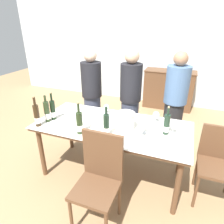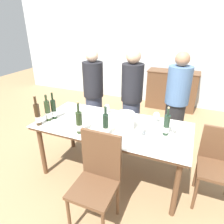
% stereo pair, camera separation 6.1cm
% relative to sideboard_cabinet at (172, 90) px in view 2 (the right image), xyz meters
% --- Properties ---
extents(ground_plane, '(12.00, 12.00, 0.00)m').
position_rel_sideboard_cabinet_xyz_m(ground_plane, '(-0.41, -2.70, -0.45)').
color(ground_plane, '#A37F56').
extents(back_wall, '(8.00, 0.10, 2.80)m').
position_rel_sideboard_cabinet_xyz_m(back_wall, '(-0.41, 0.29, 0.95)').
color(back_wall, silver).
rests_on(back_wall, ground_plane).
extents(sideboard_cabinet, '(1.16, 0.46, 0.91)m').
position_rel_sideboard_cabinet_xyz_m(sideboard_cabinet, '(0.00, 0.00, 0.00)').
color(sideboard_cabinet, brown).
rests_on(sideboard_cabinet, ground_plane).
extents(dining_table, '(1.92, 0.90, 0.77)m').
position_rel_sideboard_cabinet_xyz_m(dining_table, '(-0.41, -2.70, 0.24)').
color(dining_table, brown).
rests_on(dining_table, ground_plane).
extents(ice_bucket, '(0.22, 0.22, 0.21)m').
position_rel_sideboard_cabinet_xyz_m(ice_bucket, '(-0.23, -2.72, 0.42)').
color(ice_bucket, white).
rests_on(ice_bucket, dining_table).
extents(wine_bottle_0, '(0.07, 0.07, 0.35)m').
position_rel_sideboard_cabinet_xyz_m(wine_bottle_0, '(-1.23, -2.90, 0.44)').
color(wine_bottle_0, '#28381E').
rests_on(wine_bottle_0, dining_table).
extents(wine_bottle_1, '(0.07, 0.07, 0.34)m').
position_rel_sideboard_cabinet_xyz_m(wine_bottle_1, '(0.24, -2.67, 0.43)').
color(wine_bottle_1, '#1E3323').
rests_on(wine_bottle_1, dining_table).
extents(wine_bottle_2, '(0.07, 0.07, 0.36)m').
position_rel_sideboard_cabinet_xyz_m(wine_bottle_2, '(-0.38, -2.96, 0.44)').
color(wine_bottle_2, '#1E3323').
rests_on(wine_bottle_2, dining_table).
extents(wine_bottle_3, '(0.07, 0.07, 0.39)m').
position_rel_sideboard_cabinet_xyz_m(wine_bottle_3, '(-1.26, -3.04, 0.45)').
color(wine_bottle_3, '#332314').
rests_on(wine_bottle_3, dining_table).
extents(wine_bottle_4, '(0.07, 0.07, 0.39)m').
position_rel_sideboard_cabinet_xyz_m(wine_bottle_4, '(-0.69, -3.01, 0.44)').
color(wine_bottle_4, '#28381E').
rests_on(wine_bottle_4, dining_table).
extents(wine_bottle_5, '(0.07, 0.07, 0.38)m').
position_rel_sideboard_cabinet_xyz_m(wine_bottle_5, '(-1.19, -2.82, 0.44)').
color(wine_bottle_5, black).
rests_on(wine_bottle_5, dining_table).
extents(wine_glass_0, '(0.07, 0.07, 0.14)m').
position_rel_sideboard_cabinet_xyz_m(wine_glass_0, '(-0.98, -2.61, 0.42)').
color(wine_glass_0, white).
rests_on(wine_glass_0, dining_table).
extents(wine_glass_1, '(0.07, 0.07, 0.14)m').
position_rel_sideboard_cabinet_xyz_m(wine_glass_1, '(0.31, -2.63, 0.41)').
color(wine_glass_1, white).
rests_on(wine_glass_1, dining_table).
extents(wine_glass_2, '(0.07, 0.07, 0.15)m').
position_rel_sideboard_cabinet_xyz_m(wine_glass_2, '(-0.01, -2.83, 0.42)').
color(wine_glass_2, white).
rests_on(wine_glass_2, dining_table).
extents(wine_glass_3, '(0.07, 0.07, 0.14)m').
position_rel_sideboard_cabinet_xyz_m(wine_glass_3, '(-0.61, -2.40, 0.41)').
color(wine_glass_3, white).
rests_on(wine_glass_3, dining_table).
extents(wine_glass_4, '(0.08, 0.08, 0.14)m').
position_rel_sideboard_cabinet_xyz_m(wine_glass_4, '(0.08, -2.42, 0.41)').
color(wine_glass_4, white).
rests_on(wine_glass_4, dining_table).
extents(wine_glass_5, '(0.08, 0.08, 0.13)m').
position_rel_sideboard_cabinet_xyz_m(wine_glass_5, '(-0.00, -2.74, 0.40)').
color(wine_glass_5, white).
rests_on(wine_glass_5, dining_table).
extents(chair_near_front, '(0.42, 0.42, 1.00)m').
position_rel_sideboard_cabinet_xyz_m(chair_near_front, '(-0.29, -3.37, 0.11)').
color(chair_near_front, brown).
rests_on(chair_near_front, ground_plane).
extents(chair_right_end, '(0.42, 0.42, 0.90)m').
position_rel_sideboard_cabinet_xyz_m(chair_right_end, '(0.84, -2.62, 0.07)').
color(chair_right_end, brown).
rests_on(chair_right_end, ground_plane).
extents(person_host, '(0.33, 0.33, 1.57)m').
position_rel_sideboard_cabinet_xyz_m(person_host, '(-1.07, -1.93, 0.33)').
color(person_host, '#383F56').
rests_on(person_host, ground_plane).
extents(person_guest_left, '(0.33, 0.33, 1.60)m').
position_rel_sideboard_cabinet_xyz_m(person_guest_left, '(-0.41, -1.91, 0.35)').
color(person_guest_left, '#383F56').
rests_on(person_guest_left, ground_plane).
extents(person_guest_right, '(0.33, 0.33, 1.60)m').
position_rel_sideboard_cabinet_xyz_m(person_guest_right, '(0.26, -1.90, 0.34)').
color(person_guest_right, '#262628').
rests_on(person_guest_right, ground_plane).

